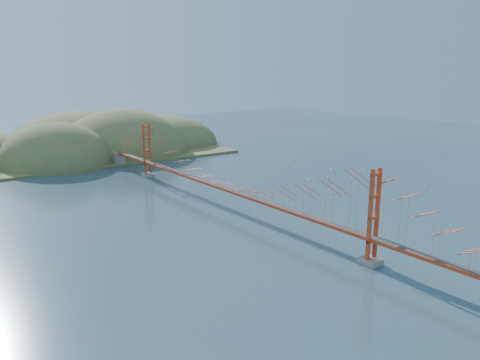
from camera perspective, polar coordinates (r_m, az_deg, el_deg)
ground at (r=79.60m, az=-1.67°, el=-3.35°), size 320.00×320.00×0.00m
bridge at (r=78.06m, az=-1.78°, el=1.63°), size 2.20×94.40×12.00m
far_headlands at (r=140.72m, az=-17.19°, el=3.27°), size 84.00×58.00×25.00m
sailboat_4 at (r=101.03m, az=8.37°, el=0.14°), size 0.57×0.57×0.64m
sailboat_5 at (r=104.46m, az=10.63°, el=0.49°), size 0.60×0.64×0.72m
sailboat_15 at (r=128.81m, az=2.22°, el=3.06°), size 0.52×0.61×0.70m
sailboat_0 at (r=80.64m, az=6.37°, el=-3.10°), size 0.48×0.52×0.59m
sailboat_8 at (r=112.98m, az=6.65°, el=1.57°), size 0.65×0.62×0.73m
sailboat_11 at (r=102.15m, az=21.66°, el=-0.51°), size 0.54×0.54×0.58m
sailboat_3 at (r=105.93m, az=3.42°, el=0.86°), size 0.56×0.56×0.62m
sailboat_7 at (r=101.41m, az=3.98°, el=0.30°), size 0.58×0.58×0.64m
sailboat_16 at (r=89.59m, az=1.87°, el=-1.37°), size 0.71×0.71×0.74m
sailboat_14 at (r=104.70m, az=13.46°, el=0.38°), size 0.50×0.61×0.72m
sailboat_6 at (r=71.69m, az=22.61°, el=-6.13°), size 0.52×0.54×0.61m
sailboat_1 at (r=86.65m, az=11.09°, el=-2.13°), size 0.55×0.55×0.59m
sailboat_12 at (r=119.87m, az=-7.18°, el=2.21°), size 0.52×0.49×0.59m
sailboat_2 at (r=94.27m, az=16.61°, el=-1.21°), size 0.51×0.51×0.56m
sailboat_17 at (r=136.62m, az=5.69°, el=3.57°), size 0.56×0.53×0.63m
sailboat_9 at (r=112.02m, az=11.01°, el=1.32°), size 0.69×0.69×0.74m
sailboat_extra_1 at (r=116.29m, az=-2.06°, el=1.98°), size 0.67×0.67×0.71m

